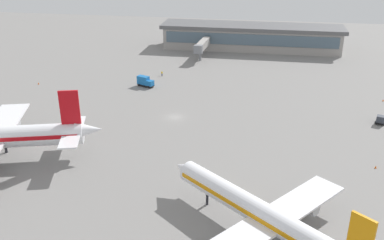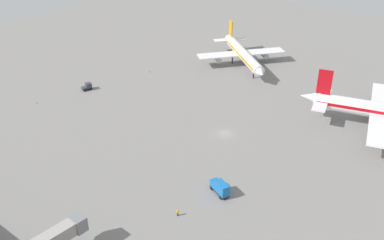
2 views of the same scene
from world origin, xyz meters
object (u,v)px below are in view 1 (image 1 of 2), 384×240
safety_cone_mid_apron (383,100)px  baggage_tug (381,120)px  safety_cone_near_gate (376,167)px  safety_cone_far_side (39,83)px  catering_truck (145,81)px  airplane_at_gate (264,215)px  ground_crew_worker (162,73)px

safety_cone_mid_apron → baggage_tug: bearing=75.3°
safety_cone_near_gate → safety_cone_far_side: bearing=-21.7°
catering_truck → safety_cone_near_gate: catering_truck is taller
safety_cone_near_gate → safety_cone_mid_apron: size_ratio=1.00×
safety_cone_near_gate → safety_cone_far_side: 103.29m
airplane_at_gate → safety_cone_near_gate: size_ratio=58.49×
baggage_tug → safety_cone_mid_apron: 17.70m
baggage_tug → airplane_at_gate: bearing=-11.0°
safety_cone_near_gate → ground_crew_worker: bearing=-42.5°
catering_truck → safety_cone_mid_apron: (-71.84, 0.83, -1.40)m
airplane_at_gate → baggage_tug: airplane_at_gate is taller
catering_truck → ground_crew_worker: (-2.66, -11.77, -0.85)m
safety_cone_near_gate → safety_cone_far_side: (95.99, -38.14, 0.00)m
baggage_tug → safety_cone_far_side: size_ratio=6.06×
catering_truck → ground_crew_worker: catering_truck is taller
catering_truck → safety_cone_far_side: catering_truck is taller
airplane_at_gate → safety_cone_far_side: (73.23, -65.04, -4.34)m
airplane_at_gate → safety_cone_mid_apron: airplane_at_gate is taller
ground_crew_worker → safety_cone_near_gate: ground_crew_worker is taller
catering_truck → safety_cone_mid_apron: catering_truck is taller
catering_truck → safety_cone_far_side: size_ratio=9.83×
baggage_tug → safety_cone_mid_apron: baggage_tug is taller
catering_truck → safety_cone_near_gate: size_ratio=9.83×
baggage_tug → safety_cone_near_gate: baggage_tug is taller
safety_cone_far_side → safety_cone_mid_apron: bearing=-178.3°
airplane_at_gate → safety_cone_mid_apron: 75.93m
catering_truck → safety_cone_far_side: bearing=-151.0°
catering_truck → baggage_tug: size_ratio=1.62×
safety_cone_far_side → baggage_tug: bearing=172.2°
catering_truck → safety_cone_far_side: (34.60, 3.94, -1.40)m
ground_crew_worker → safety_cone_near_gate: 79.68m
catering_truck → safety_cone_near_gate: 74.44m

